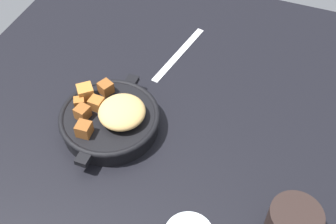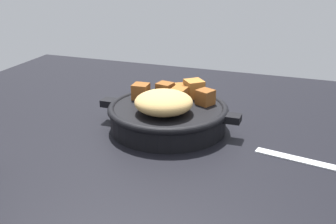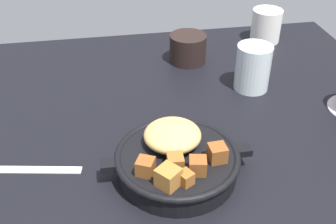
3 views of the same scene
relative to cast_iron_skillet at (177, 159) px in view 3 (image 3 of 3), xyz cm
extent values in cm
cube|color=black|center=(-2.52, 8.38, -4.13)|extent=(108.24, 94.89, 2.40)
cylinder|color=black|center=(0.05, -0.17, -0.97)|extent=(19.34, 19.34, 3.93)
torus|color=black|center=(0.05, -0.17, 0.68)|extent=(20.15, 20.15, 1.20)
cube|color=black|center=(10.93, -0.17, 0.40)|extent=(2.64, 2.40, 1.20)
cube|color=black|center=(-10.83, -0.17, 0.40)|extent=(2.64, 2.40, 1.20)
ellipsoid|color=tan|center=(-0.22, 2.63, 2.77)|extent=(9.35, 9.21, 3.56)
cube|color=#935623|center=(0.01, -6.67, 2.02)|extent=(2.68, 2.74, 2.06)
cube|color=brown|center=(-5.41, -3.49, 2.26)|extent=(3.37, 3.37, 2.52)
cube|color=brown|center=(5.90, -2.43, 2.33)|extent=(2.84, 2.84, 2.67)
cube|color=#935623|center=(-0.86, -3.29, 2.21)|extent=(2.57, 2.74, 2.43)
cube|color=#A86B2D|center=(-3.01, -6.58, 2.51)|extent=(4.24, 4.25, 3.03)
cube|color=brown|center=(2.26, -4.71, 2.29)|extent=(3.01, 2.89, 2.59)
cube|color=silver|center=(-25.99, 5.05, -2.75)|extent=(21.56, 5.58, 0.36)
cylinder|color=silver|center=(32.49, 45.94, 1.29)|extent=(7.61, 7.61, 8.45)
cylinder|color=black|center=(10.03, 38.05, 0.42)|extent=(8.70, 8.70, 6.71)
cylinder|color=silver|center=(20.88, 23.53, 2.00)|extent=(7.39, 7.39, 9.87)
camera|label=1|loc=(48.23, 30.78, 66.21)|focal=46.61mm
camera|label=2|loc=(-21.94, 60.98, 25.31)|focal=44.63mm
camera|label=3|loc=(-9.98, -49.11, 43.69)|focal=44.13mm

